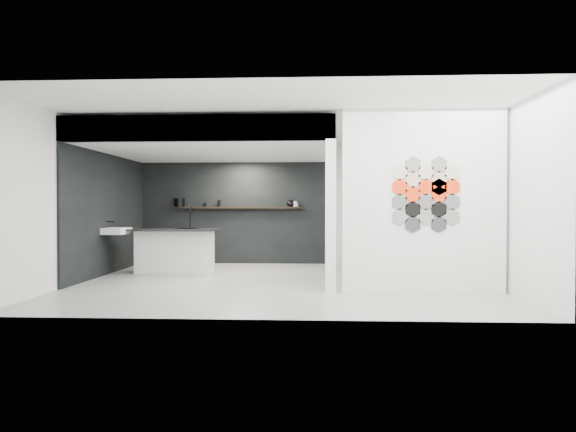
# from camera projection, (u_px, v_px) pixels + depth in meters

# --- Properties ---
(floor) EXTENTS (7.00, 6.00, 0.01)m
(floor) POSITION_uv_depth(u_px,v_px,m) (281.00, 282.00, 8.94)
(floor) COLOR gray
(partition_panel) EXTENTS (2.45, 0.15, 2.80)m
(partition_panel) POSITION_uv_depth(u_px,v_px,m) (423.00, 201.00, 7.81)
(partition_panel) COLOR silver
(partition_panel) RESTS_ON floor
(bay_clad_back) EXTENTS (4.40, 0.04, 2.35)m
(bay_clad_back) POSITION_uv_depth(u_px,v_px,m) (234.00, 213.00, 11.95)
(bay_clad_back) COLOR black
(bay_clad_back) RESTS_ON floor
(bay_clad_left) EXTENTS (0.04, 4.00, 2.35)m
(bay_clad_left) POSITION_uv_depth(u_px,v_px,m) (109.00, 214.00, 10.09)
(bay_clad_left) COLOR black
(bay_clad_left) RESTS_ON floor
(bulkhead) EXTENTS (4.40, 4.00, 0.40)m
(bulkhead) POSITION_uv_depth(u_px,v_px,m) (218.00, 143.00, 9.96)
(bulkhead) COLOR silver
(bulkhead) RESTS_ON corner_column
(corner_column) EXTENTS (0.16, 0.16, 2.35)m
(corner_column) POSITION_uv_depth(u_px,v_px,m) (331.00, 216.00, 7.88)
(corner_column) COLOR silver
(corner_column) RESTS_ON floor
(fascia_beam) EXTENTS (4.40, 0.16, 0.40)m
(fascia_beam) POSITION_uv_depth(u_px,v_px,m) (195.00, 128.00, 8.04)
(fascia_beam) COLOR silver
(fascia_beam) RESTS_ON corner_column
(wall_basin) EXTENTS (0.40, 0.60, 0.12)m
(wall_basin) POSITION_uv_depth(u_px,v_px,m) (116.00, 231.00, 9.88)
(wall_basin) COLOR silver
(wall_basin) RESTS_ON bay_clad_left
(display_shelf) EXTENTS (3.00, 0.15, 0.04)m
(display_shelf) POSITION_uv_depth(u_px,v_px,m) (237.00, 208.00, 11.84)
(display_shelf) COLOR black
(display_shelf) RESTS_ON bay_clad_back
(kitchen_island) EXTENTS (1.70, 0.81, 1.35)m
(kitchen_island) POSITION_uv_depth(u_px,v_px,m) (175.00, 250.00, 10.19)
(kitchen_island) COLOR silver
(kitchen_island) RESTS_ON floor
(stockpot) EXTENTS (0.31, 0.31, 0.19)m
(stockpot) POSITION_uv_depth(u_px,v_px,m) (180.00, 203.00, 11.90)
(stockpot) COLOR black
(stockpot) RESTS_ON display_shelf
(kettle) EXTENTS (0.22, 0.22, 0.15)m
(kettle) POSITION_uv_depth(u_px,v_px,m) (291.00, 204.00, 11.78)
(kettle) COLOR black
(kettle) RESTS_ON display_shelf
(glass_bowl) EXTENTS (0.16, 0.16, 0.09)m
(glass_bowl) POSITION_uv_depth(u_px,v_px,m) (296.00, 205.00, 11.77)
(glass_bowl) COLOR gray
(glass_bowl) RESTS_ON display_shelf
(glass_vase) EXTENTS (0.12, 0.12, 0.13)m
(glass_vase) POSITION_uv_depth(u_px,v_px,m) (296.00, 204.00, 11.77)
(glass_vase) COLOR gray
(glass_vase) RESTS_ON display_shelf
(bottle_dark) EXTENTS (0.07, 0.07, 0.16)m
(bottle_dark) POSITION_uv_depth(u_px,v_px,m) (219.00, 203.00, 11.86)
(bottle_dark) COLOR black
(bottle_dark) RESTS_ON display_shelf
(utensil_cup) EXTENTS (0.09, 0.09, 0.09)m
(utensil_cup) POSITION_uv_depth(u_px,v_px,m) (205.00, 205.00, 11.87)
(utensil_cup) COLOR black
(utensil_cup) RESTS_ON display_shelf
(hex_tile_cluster) EXTENTS (1.04, 0.02, 1.16)m
(hex_tile_cluster) POSITION_uv_depth(u_px,v_px,m) (426.00, 194.00, 7.72)
(hex_tile_cluster) COLOR silver
(hex_tile_cluster) RESTS_ON partition_panel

